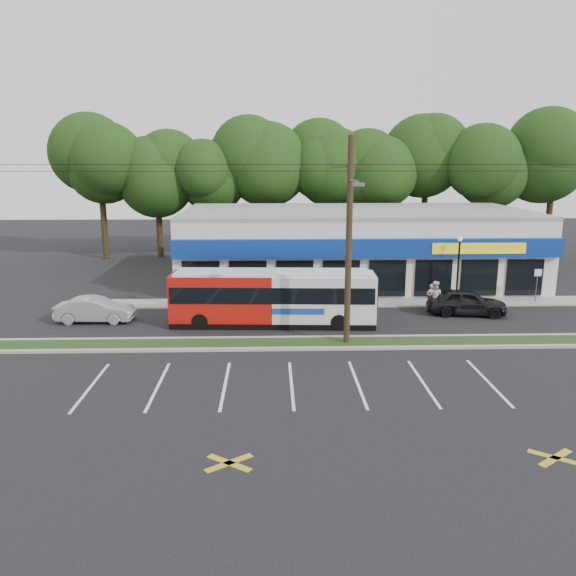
# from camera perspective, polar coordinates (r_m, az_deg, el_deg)

# --- Properties ---
(ground) EXTENTS (120.00, 120.00, 0.00)m
(ground) POSITION_cam_1_polar(r_m,az_deg,el_deg) (26.89, -0.16, -6.45)
(ground) COLOR black
(ground) RESTS_ON ground
(grass_strip) EXTENTS (40.00, 1.60, 0.12)m
(grass_strip) POSITION_cam_1_polar(r_m,az_deg,el_deg) (27.81, -0.22, -5.65)
(grass_strip) COLOR #1F3515
(grass_strip) RESTS_ON ground
(curb_south) EXTENTS (40.00, 0.25, 0.14)m
(curb_south) POSITION_cam_1_polar(r_m,az_deg,el_deg) (27.00, -0.17, -6.21)
(curb_south) COLOR #9E9E93
(curb_south) RESTS_ON ground
(curb_north) EXTENTS (40.00, 0.25, 0.14)m
(curb_north) POSITION_cam_1_polar(r_m,az_deg,el_deg) (28.61, -0.26, -5.09)
(curb_north) COLOR #9E9E93
(curb_north) RESTS_ON ground
(sidewalk) EXTENTS (32.00, 2.20, 0.10)m
(sidewalk) POSITION_cam_1_polar(r_m,az_deg,el_deg) (35.93, 7.44, -1.45)
(sidewalk) COLOR #9E9E93
(sidewalk) RESTS_ON ground
(strip_mall) EXTENTS (25.00, 12.55, 5.30)m
(strip_mall) POSITION_cam_1_polar(r_m,az_deg,el_deg) (42.19, 6.75, 4.33)
(strip_mall) COLOR silver
(strip_mall) RESTS_ON ground
(utility_pole) EXTENTS (50.00, 2.77, 10.00)m
(utility_pole) POSITION_cam_1_polar(r_m,az_deg,el_deg) (26.73, 5.88, 5.32)
(utility_pole) COLOR black
(utility_pole) RESTS_ON ground
(lamp_post) EXTENTS (0.30, 0.30, 4.25)m
(lamp_post) POSITION_cam_1_polar(r_m,az_deg,el_deg) (36.62, 16.93, 2.56)
(lamp_post) COLOR black
(lamp_post) RESTS_ON ground
(sign_post) EXTENTS (0.45, 0.10, 2.23)m
(sign_post) POSITION_cam_1_polar(r_m,az_deg,el_deg) (38.51, 24.00, 0.79)
(sign_post) COLOR #59595E
(sign_post) RESTS_ON ground
(tree_line) EXTENTS (46.76, 6.76, 11.83)m
(tree_line) POSITION_cam_1_polar(r_m,az_deg,el_deg) (51.55, 3.58, 12.40)
(tree_line) COLOR black
(tree_line) RESTS_ON ground
(metrobus) EXTENTS (11.24, 2.88, 3.00)m
(metrobus) POSITION_cam_1_polar(r_m,az_deg,el_deg) (30.74, -1.53, -0.87)
(metrobus) COLOR #AF130D
(metrobus) RESTS_ON ground
(car_dark) EXTENTS (4.75, 2.52, 1.54)m
(car_dark) POSITION_cam_1_polar(r_m,az_deg,el_deg) (34.49, 17.67, -1.35)
(car_dark) COLOR black
(car_dark) RESTS_ON ground
(car_silver) EXTENTS (4.28, 1.54, 1.41)m
(car_silver) POSITION_cam_1_polar(r_m,az_deg,el_deg) (33.24, -19.03, -2.09)
(car_silver) COLOR #95979C
(car_silver) RESTS_ON ground
(pedestrian_a) EXTENTS (0.65, 0.51, 1.56)m
(pedestrian_a) POSITION_cam_1_polar(r_m,az_deg,el_deg) (35.17, 14.32, -0.84)
(pedestrian_a) COLOR beige
(pedestrian_a) RESTS_ON ground
(pedestrian_b) EXTENTS (1.15, 1.06, 1.91)m
(pedestrian_b) POSITION_cam_1_polar(r_m,az_deg,el_deg) (34.45, 14.66, -0.85)
(pedestrian_b) COLOR silver
(pedestrian_b) RESTS_ON ground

